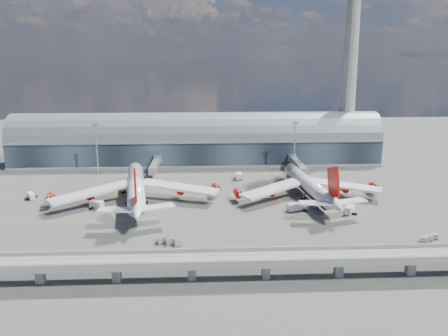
{
  "coord_description": "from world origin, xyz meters",
  "views": [
    {
      "loc": [
        3.56,
        -161.5,
        58.78
      ],
      "look_at": [
        11.76,
        10.0,
        14.0
      ],
      "focal_mm": 35.0,
      "sensor_mm": 36.0,
      "label": 1
    }
  ],
  "objects_px": {
    "airliner_left": "(136,188)",
    "service_truck_4": "(239,176)",
    "control_tower": "(349,68)",
    "service_truck_3": "(349,210)",
    "floodlight_mast_right": "(294,146)",
    "service_truck_1": "(97,205)",
    "service_truck_0": "(31,196)",
    "cargo_train_1": "(169,242)",
    "airliner_right": "(309,186)",
    "service_truck_5": "(129,188)",
    "cargo_train_2": "(430,238)",
    "service_truck_2": "(298,207)",
    "floodlight_mast_left": "(97,148)",
    "cargo_train_0": "(183,253)"
  },
  "relations": [
    {
      "from": "airliner_left",
      "to": "service_truck_4",
      "type": "distance_m",
      "value": 55.32
    },
    {
      "from": "control_tower",
      "to": "service_truck_3",
      "type": "xyz_separation_m",
      "value": [
        -26.25,
        -90.45,
        -50.12
      ]
    },
    {
      "from": "floodlight_mast_right",
      "to": "airliner_left",
      "type": "relative_size",
      "value": 0.35
    },
    {
      "from": "airliner_left",
      "to": "service_truck_4",
      "type": "bearing_deg",
      "value": 27.47
    },
    {
      "from": "floodlight_mast_right",
      "to": "service_truck_4",
      "type": "relative_size",
      "value": 4.62
    },
    {
      "from": "floodlight_mast_right",
      "to": "service_truck_4",
      "type": "distance_m",
      "value": 34.78
    },
    {
      "from": "floodlight_mast_right",
      "to": "service_truck_1",
      "type": "height_order",
      "value": "floodlight_mast_right"
    },
    {
      "from": "service_truck_0",
      "to": "cargo_train_1",
      "type": "xyz_separation_m",
      "value": [
        61.33,
        -48.58,
        -0.28
      ]
    },
    {
      "from": "service_truck_0",
      "to": "service_truck_1",
      "type": "relative_size",
      "value": 1.03
    },
    {
      "from": "service_truck_1",
      "to": "service_truck_3",
      "type": "bearing_deg",
      "value": -65.07
    },
    {
      "from": "airliner_right",
      "to": "service_truck_0",
      "type": "height_order",
      "value": "airliner_right"
    },
    {
      "from": "service_truck_1",
      "to": "service_truck_4",
      "type": "xyz_separation_m",
      "value": [
        59.04,
        38.54,
        -0.06
      ]
    },
    {
      "from": "service_truck_1",
      "to": "service_truck_5",
      "type": "relative_size",
      "value": 0.82
    },
    {
      "from": "service_truck_0",
      "to": "cargo_train_2",
      "type": "relative_size",
      "value": 0.81
    },
    {
      "from": "service_truck_1",
      "to": "service_truck_2",
      "type": "distance_m",
      "value": 78.66
    },
    {
      "from": "control_tower",
      "to": "floodlight_mast_right",
      "type": "xyz_separation_m",
      "value": [
        -35.0,
        -28.0,
        -38.0
      ]
    },
    {
      "from": "service_truck_2",
      "to": "floodlight_mast_left",
      "type": "bearing_deg",
      "value": 37.56
    },
    {
      "from": "control_tower",
      "to": "cargo_train_2",
      "type": "distance_m",
      "value": 127.11
    },
    {
      "from": "cargo_train_1",
      "to": "service_truck_5",
      "type": "bearing_deg",
      "value": -0.13
    },
    {
      "from": "control_tower",
      "to": "airliner_right",
      "type": "bearing_deg",
      "value": -117.52
    },
    {
      "from": "control_tower",
      "to": "service_truck_5",
      "type": "distance_m",
      "value": 138.26
    },
    {
      "from": "airliner_right",
      "to": "cargo_train_2",
      "type": "relative_size",
      "value": 8.62
    },
    {
      "from": "service_truck_5",
      "to": "service_truck_4",
      "type": "bearing_deg",
      "value": -42.89
    },
    {
      "from": "control_tower",
      "to": "floodlight_mast_left",
      "type": "relative_size",
      "value": 4.01
    },
    {
      "from": "service_truck_2",
      "to": "service_truck_1",
      "type": "bearing_deg",
      "value": 66.12
    },
    {
      "from": "service_truck_3",
      "to": "cargo_train_1",
      "type": "xyz_separation_m",
      "value": [
        -66.46,
        -24.88,
        -0.5
      ]
    },
    {
      "from": "service_truck_0",
      "to": "service_truck_4",
      "type": "distance_m",
      "value": 92.87
    },
    {
      "from": "service_truck_0",
      "to": "service_truck_2",
      "type": "xyz_separation_m",
      "value": [
        108.79,
        -19.44,
        0.29
      ]
    },
    {
      "from": "service_truck_1",
      "to": "control_tower",
      "type": "bearing_deg",
      "value": -26.08
    },
    {
      "from": "floodlight_mast_right",
      "to": "cargo_train_0",
      "type": "xyz_separation_m",
      "value": [
        -52.89,
        -95.63,
        -12.78
      ]
    },
    {
      "from": "service_truck_0",
      "to": "cargo_train_1",
      "type": "distance_m",
      "value": 78.24
    },
    {
      "from": "airliner_left",
      "to": "service_truck_3",
      "type": "relative_size",
      "value": 11.53
    },
    {
      "from": "service_truck_3",
      "to": "service_truck_5",
      "type": "distance_m",
      "value": 93.31
    },
    {
      "from": "service_truck_5",
      "to": "cargo_train_2",
      "type": "xyz_separation_m",
      "value": [
        106.08,
        -56.65,
        -0.8
      ]
    },
    {
      "from": "service_truck_4",
      "to": "service_truck_3",
      "type": "bearing_deg",
      "value": -44.49
    },
    {
      "from": "floodlight_mast_left",
      "to": "service_truck_3",
      "type": "relative_size",
      "value": 4.01
    },
    {
      "from": "airliner_right",
      "to": "service_truck_0",
      "type": "relative_size",
      "value": 10.7
    },
    {
      "from": "service_truck_3",
      "to": "cargo_train_2",
      "type": "height_order",
      "value": "service_truck_3"
    },
    {
      "from": "floodlight_mast_right",
      "to": "cargo_train_1",
      "type": "bearing_deg",
      "value": -123.46
    },
    {
      "from": "cargo_train_0",
      "to": "control_tower",
      "type": "bearing_deg",
      "value": -30.18
    },
    {
      "from": "floodlight_mast_right",
      "to": "service_truck_4",
      "type": "xyz_separation_m",
      "value": [
        -29.64,
        -13.6,
        -12.08
      ]
    },
    {
      "from": "cargo_train_2",
      "to": "floodlight_mast_left",
      "type": "bearing_deg",
      "value": 80.69
    },
    {
      "from": "service_truck_4",
      "to": "cargo_train_1",
      "type": "height_order",
      "value": "service_truck_4"
    },
    {
      "from": "floodlight_mast_left",
      "to": "cargo_train_2",
      "type": "relative_size",
      "value": 3.34
    },
    {
      "from": "cargo_train_0",
      "to": "cargo_train_1",
      "type": "height_order",
      "value": "cargo_train_1"
    },
    {
      "from": "service_truck_3",
      "to": "cargo_train_1",
      "type": "distance_m",
      "value": 70.96
    },
    {
      "from": "service_truck_2",
      "to": "service_truck_3",
      "type": "height_order",
      "value": "service_truck_2"
    },
    {
      "from": "floodlight_mast_right",
      "to": "cargo_train_1",
      "type": "relative_size",
      "value": 2.92
    },
    {
      "from": "service_truck_3",
      "to": "cargo_train_2",
      "type": "bearing_deg",
      "value": -20.59
    },
    {
      "from": "service_truck_2",
      "to": "cargo_train_0",
      "type": "relative_size",
      "value": 1.79
    }
  ]
}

